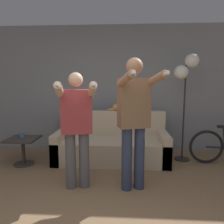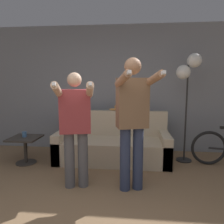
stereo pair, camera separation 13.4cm
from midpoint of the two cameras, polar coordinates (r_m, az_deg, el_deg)
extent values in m
cube|color=gray|center=(4.62, -1.95, 6.02)|extent=(10.00, 0.05, 2.60)
cube|color=beige|center=(4.10, -1.11, -9.89)|extent=(2.05, 0.85, 0.40)
cube|color=beige|center=(4.33, -0.74, -2.83)|extent=(2.05, 0.14, 0.48)
cube|color=beige|center=(4.26, -14.02, -8.46)|extent=(0.16, 0.85, 0.54)
cube|color=beige|center=(4.11, 12.29, -9.00)|extent=(0.16, 0.85, 0.54)
cylinder|color=#56565B|center=(3.12, -11.99, -12.32)|extent=(0.14, 0.14, 0.78)
cylinder|color=#56565B|center=(3.12, -8.53, -12.26)|extent=(0.14, 0.14, 0.78)
cube|color=#9E383D|center=(2.95, -10.59, 0.16)|extent=(0.45, 0.31, 0.58)
sphere|color=#D8AD8C|center=(2.93, -10.81, 8.30)|extent=(0.19, 0.19, 0.19)
cylinder|color=#D8AD8C|center=(2.70, -15.00, 5.45)|extent=(0.20, 0.51, 0.22)
cube|color=white|center=(2.46, -15.60, 6.77)|extent=(0.06, 0.13, 0.07)
cylinder|color=#D8AD8C|center=(2.69, -6.69, 5.66)|extent=(0.20, 0.51, 0.22)
cube|color=white|center=(2.45, -6.45, 7.01)|extent=(0.06, 0.13, 0.07)
cylinder|color=#2D3856|center=(2.99, 2.57, -12.17)|extent=(0.14, 0.14, 0.86)
cylinder|color=#2D3856|center=(3.05, 5.88, -11.85)|extent=(0.14, 0.14, 0.86)
cube|color=brown|center=(2.85, 4.40, 2.39)|extent=(0.44, 0.33, 0.65)
sphere|color=#9E7051|center=(2.84, 4.50, 11.83)|extent=(0.22, 0.22, 0.22)
cylinder|color=#9E7051|center=(2.55, 2.05, 8.59)|extent=(0.23, 0.51, 0.20)
cube|color=white|center=(2.32, 3.65, 10.08)|extent=(0.07, 0.13, 0.06)
cylinder|color=#9E7051|center=(2.67, 9.96, 8.45)|extent=(0.23, 0.51, 0.20)
cube|color=white|center=(2.45, 12.25, 9.80)|extent=(0.07, 0.13, 0.06)
ellipsoid|color=tan|center=(4.27, 1.61, 1.39)|extent=(0.35, 0.12, 0.16)
sphere|color=tan|center=(4.26, 3.61, 2.05)|extent=(0.10, 0.10, 0.10)
ellipsoid|color=tan|center=(4.30, -0.84, 0.70)|extent=(0.19, 0.04, 0.04)
cone|color=tan|center=(4.24, 3.38, 2.53)|extent=(0.03, 0.03, 0.03)
cone|color=tan|center=(4.27, 3.39, 2.57)|extent=(0.03, 0.03, 0.03)
cylinder|color=black|center=(4.38, 16.89, -11.67)|extent=(0.28, 0.28, 0.02)
cylinder|color=black|center=(4.18, 17.38, -0.48)|extent=(0.03, 0.03, 1.74)
sphere|color=white|center=(4.18, 19.31, 12.53)|extent=(0.25, 0.25, 0.25)
sphere|color=white|center=(4.12, 16.73, 9.92)|extent=(0.25, 0.25, 0.25)
cylinder|color=#38332D|center=(4.31, -22.83, -12.36)|extent=(0.36, 0.36, 0.02)
cylinder|color=#38332D|center=(4.24, -22.99, -9.62)|extent=(0.06, 0.06, 0.45)
cube|color=#38332D|center=(4.18, -23.18, -6.50)|extent=(0.51, 0.51, 0.03)
cylinder|color=#3D6693|center=(4.19, -23.29, -5.56)|extent=(0.08, 0.08, 0.10)
torus|color=black|center=(4.26, 22.58, -8.39)|extent=(0.61, 0.05, 0.61)
cylinder|color=#282828|center=(4.33, 26.53, -6.09)|extent=(0.10, 0.04, 0.37)
cylinder|color=#282828|center=(4.32, 24.69, -8.39)|extent=(0.34, 0.04, 0.05)
cube|color=black|center=(4.27, 26.32, -3.48)|extent=(0.20, 0.07, 0.04)
camera|label=1|loc=(0.07, -91.13, -0.16)|focal=35.00mm
camera|label=2|loc=(0.07, 88.87, 0.16)|focal=35.00mm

